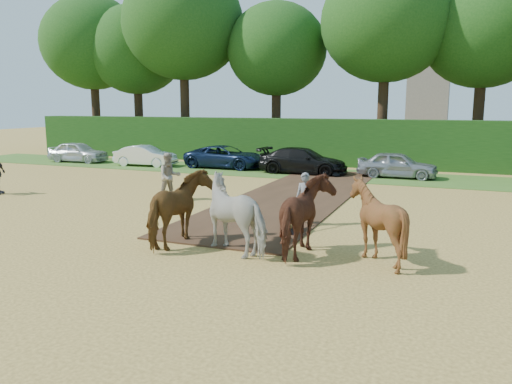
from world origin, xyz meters
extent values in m
plane|color=gold|center=(0.00, 0.00, 0.00)|extent=(120.00, 120.00, 0.00)
cube|color=#472D1C|center=(1.50, 7.00, 0.03)|extent=(4.50, 17.00, 0.05)
cube|color=#38601E|center=(0.00, 14.00, 0.01)|extent=(50.00, 5.00, 0.03)
cube|color=#14380F|center=(0.00, 18.50, 1.50)|extent=(46.00, 1.60, 3.00)
imported|color=#B1A28B|center=(-3.13, 4.20, 0.98)|extent=(1.19, 1.20, 1.96)
imported|color=brown|center=(0.75, -1.54, 1.04)|extent=(1.19, 2.49, 2.08)
imported|color=#B8B4A5|center=(2.53, -1.34, 1.04)|extent=(2.11, 1.82, 2.08)
imported|color=brown|center=(4.30, -1.15, 1.04)|extent=(1.19, 2.49, 2.08)
imported|color=#5F2E17|center=(6.08, -0.95, 1.04)|extent=(1.73, 1.94, 2.08)
cube|color=black|center=(3.35, 0.91, 0.17)|extent=(0.37, 0.90, 0.35)
cube|color=brown|center=(3.37, 0.31, 0.35)|extent=(0.14, 1.39, 0.10)
cylinder|color=brown|center=(3.12, 1.44, 0.54)|extent=(0.23, 1.00, 0.73)
cylinder|color=brown|center=(3.56, 1.46, 0.54)|extent=(0.17, 1.01, 0.73)
imported|color=gray|center=(3.32, 2.09, 0.87)|extent=(0.65, 0.43, 1.74)
imported|color=silver|center=(-16.22, 13.64, 0.71)|extent=(4.26, 1.95, 1.42)
imported|color=white|center=(-10.68, 13.53, 0.66)|extent=(4.13, 1.73, 1.33)
imported|color=#14223F|center=(-5.48, 14.54, 0.70)|extent=(5.07, 2.36, 1.41)
imported|color=black|center=(-0.28, 13.90, 0.74)|extent=(5.17, 2.23, 1.48)
imported|color=#94989C|center=(4.92, 14.20, 0.71)|extent=(4.21, 1.73, 1.43)
cylinder|color=#382616|center=(-21.00, 21.50, 2.93)|extent=(0.70, 0.70, 5.85)
ellipsoid|color=#163F11|center=(-21.00, 21.50, 9.00)|extent=(8.40, 8.40, 7.73)
cylinder|color=#382616|center=(-17.00, 22.00, 2.70)|extent=(0.70, 0.70, 5.40)
ellipsoid|color=#163F11|center=(-17.00, 22.00, 8.32)|extent=(7.80, 7.80, 7.18)
cylinder|color=#382616|center=(-12.00, 21.00, 3.26)|extent=(0.70, 0.70, 6.53)
ellipsoid|color=#163F11|center=(-12.00, 21.00, 9.97)|extent=(9.20, 9.20, 8.46)
cylinder|color=#382616|center=(-5.00, 22.50, 2.59)|extent=(0.70, 0.70, 5.17)
ellipsoid|color=#163F11|center=(-5.00, 22.50, 7.95)|extent=(7.40, 7.40, 6.81)
cylinder|color=#382616|center=(3.00, 21.50, 3.04)|extent=(0.70, 0.70, 6.08)
ellipsoid|color=#163F11|center=(3.00, 21.50, 9.30)|extent=(8.60, 8.60, 7.91)
cylinder|color=#382616|center=(9.00, 23.00, 2.81)|extent=(0.70, 0.70, 5.62)
ellipsoid|color=#163F11|center=(9.00, 23.00, 8.62)|extent=(8.00, 8.00, 7.36)
cube|color=slate|center=(4.00, 55.00, 4.50)|extent=(5.00, 5.00, 9.00)
camera|label=1|loc=(7.83, -13.40, 3.93)|focal=35.00mm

